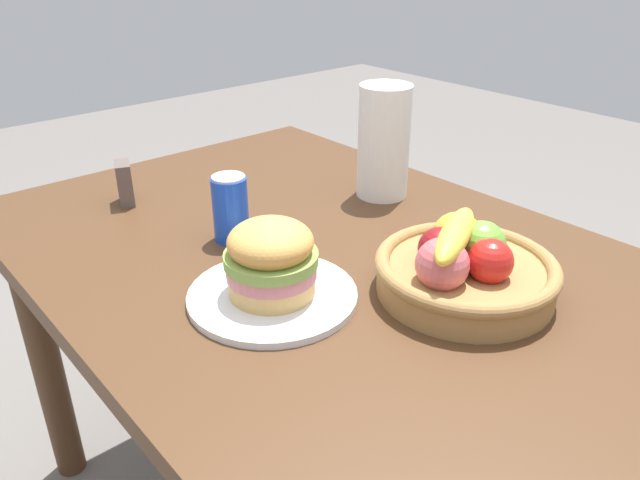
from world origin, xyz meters
name	(u,v)px	position (x,y,z in m)	size (l,w,h in m)	color
dining_table	(336,308)	(0.00, 0.00, 0.65)	(1.40, 0.90, 0.75)	#4C301C
plate	(273,295)	(0.03, -0.16, 0.76)	(0.27, 0.27, 0.01)	white
sandwich	(271,258)	(0.03, -0.16, 0.82)	(0.15, 0.15, 0.12)	#DBAD60
soda_can	(230,208)	(-0.19, -0.09, 0.81)	(0.07, 0.07, 0.13)	blue
fruit_basket	(464,266)	(0.21, 0.08, 0.80)	(0.29, 0.29, 0.14)	#9E7542
paper_towel_roll	(384,142)	(-0.16, 0.28, 0.87)	(0.11, 0.11, 0.24)	white
napkin_holder	(125,183)	(-0.48, -0.17, 0.80)	(0.06, 0.03, 0.09)	#594C47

